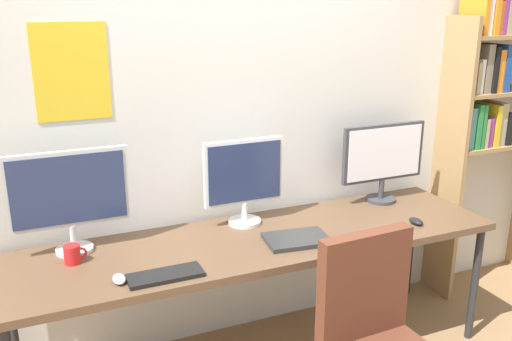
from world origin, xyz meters
The scene contains 12 objects.
wall_back centered at (0.00, 1.02, 1.30)m, with size 4.96×0.11×2.60m.
desk centered at (0.00, 0.60, 0.69)m, with size 2.56×0.68×0.74m.
bookshelf centered at (1.74, 0.83, 1.30)m, with size 0.83×0.28×2.01m.
monitor_left centered at (-0.90, 0.81, 1.03)m, with size 0.57×0.18×0.51m.
monitor_center centered at (0.00, 0.81, 1.00)m, with size 0.45×0.18×0.47m.
monitor_right centered at (0.90, 0.81, 1.02)m, with size 0.55×0.18×0.48m.
keyboard_left centered at (-0.56, 0.37, 0.75)m, with size 0.33×0.13×0.02m, color black.
keyboard_right centered at (0.56, 0.37, 0.75)m, with size 0.33×0.13×0.02m, color #38383D.
mouse_left_side centered at (-0.76, 0.41, 0.76)m, with size 0.06×0.10×0.03m, color silver.
mouse_right_side centered at (0.86, 0.43, 0.76)m, with size 0.06×0.10×0.03m, color black.
laptop_closed centered at (0.15, 0.48, 0.75)m, with size 0.32×0.22×0.02m, color #2D2D2D.
coffee_mug centered at (-0.92, 0.68, 0.79)m, with size 0.11×0.08×0.09m.
Camera 1 is at (-1.07, -1.84, 1.93)m, focal length 39.18 mm.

